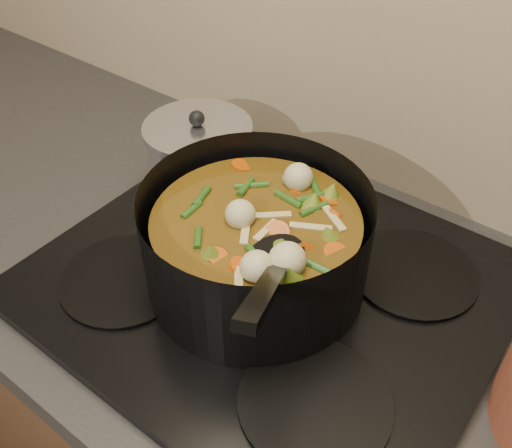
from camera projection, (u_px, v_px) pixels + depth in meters
The scene contains 4 objects.
counter at pixel (266, 443), 1.12m from camera, with size 2.64×0.64×0.91m.
stovetop at pixel (270, 281), 0.82m from camera, with size 0.62×0.54×0.03m.
stockpot at pixel (256, 244), 0.76m from camera, with size 0.36×0.40×0.22m.
saucepan at pixel (200, 156), 0.93m from camera, with size 0.17×0.17×0.14m.
Camera 1 is at (0.32, 1.47, 1.52)m, focal length 40.00 mm.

